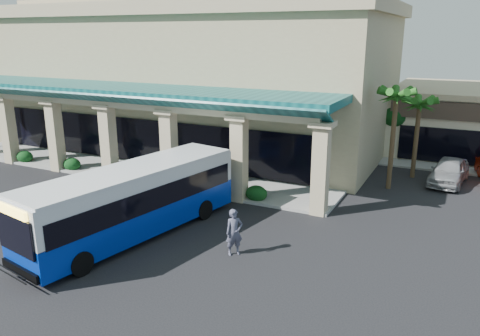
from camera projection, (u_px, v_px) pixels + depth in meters
The scene contains 9 objects.
ground at pixel (161, 230), 21.83m from camera, with size 110.00×110.00×0.00m, color black.
main_building at pixel (193, 75), 37.47m from camera, with size 30.80×14.80×11.35m, color tan, non-canonical shape.
arcade at pixel (119, 130), 30.31m from camera, with size 30.00×6.20×5.70m, color #0C474A, non-canonical shape.
palm_0 at pixel (393, 134), 26.81m from camera, with size 2.40×2.40×6.60m, color #1C5316, non-canonical shape.
palm_1 at pixel (417, 133), 29.08m from camera, with size 2.40×2.40×5.80m, color #1C5316, non-canonical shape.
broadleaf_tree at pixel (395, 125), 34.38m from camera, with size 2.60×2.60×4.81m, color black, non-canonical shape.
transit_bus at pixel (134, 202), 20.81m from camera, with size 2.64×11.34×3.17m, color #0328A1, non-canonical shape.
pedestrian at pixel (234, 232), 19.12m from camera, with size 0.72×0.47×1.97m, color #4A4B60.
car_silver at pixel (449, 171), 28.42m from camera, with size 1.86×4.63×1.58m, color #A1A0A3.
Camera 1 is at (12.23, -16.50, 8.77)m, focal length 35.00 mm.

